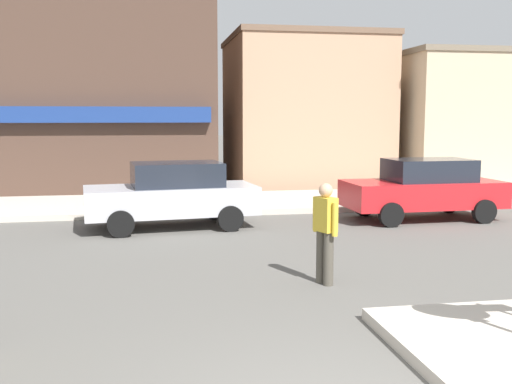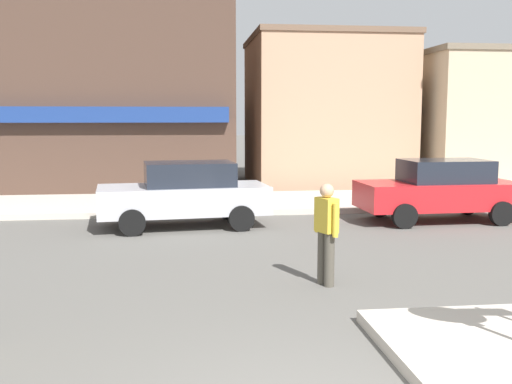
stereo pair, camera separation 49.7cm
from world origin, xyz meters
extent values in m
cube|color=beige|center=(0.00, 13.26, 0.07)|extent=(80.00, 4.00, 0.15)
cube|color=#B7B7BC|center=(-1.13, 9.84, 0.67)|extent=(4.16, 2.13, 0.66)
cube|color=#1E232D|center=(-0.98, 9.86, 1.28)|extent=(2.22, 1.61, 0.56)
cylinder|color=black|center=(-2.27, 8.86, 0.30)|extent=(0.62, 0.24, 0.60)
cylinder|color=black|center=(-2.46, 10.55, 0.30)|extent=(0.62, 0.24, 0.60)
cylinder|color=black|center=(0.19, 9.13, 0.30)|extent=(0.62, 0.24, 0.60)
cylinder|color=black|center=(0.01, 10.82, 0.30)|extent=(0.62, 0.24, 0.60)
cube|color=red|center=(5.28, 9.88, 0.67)|extent=(4.05, 1.82, 0.66)
cube|color=#1E232D|center=(5.43, 9.88, 1.28)|extent=(2.12, 1.46, 0.56)
cylinder|color=black|center=(4.07, 8.99, 0.30)|extent=(0.61, 0.20, 0.60)
cylinder|color=black|center=(4.01, 10.69, 0.30)|extent=(0.61, 0.20, 0.60)
cylinder|color=black|center=(6.54, 9.07, 0.30)|extent=(0.61, 0.20, 0.60)
cylinder|color=black|center=(6.49, 10.77, 0.30)|extent=(0.61, 0.20, 0.60)
cylinder|color=#4C473D|center=(1.05, 4.61, 0.42)|extent=(0.16, 0.16, 0.85)
cylinder|color=#4C473D|center=(1.12, 4.44, 0.42)|extent=(0.16, 0.16, 0.85)
cube|color=gold|center=(1.08, 4.53, 1.12)|extent=(0.34, 0.42, 0.54)
sphere|color=tan|center=(1.08, 4.53, 1.50)|extent=(0.22, 0.22, 0.22)
cylinder|color=gold|center=(0.99, 4.74, 1.07)|extent=(0.12, 0.12, 0.52)
cylinder|color=gold|center=(1.17, 4.31, 1.07)|extent=(0.12, 0.12, 0.52)
cube|color=#473328|center=(-4.70, 20.15, 3.97)|extent=(10.66, 9.78, 7.94)
cube|color=navy|center=(-4.70, 15.11, 2.70)|extent=(10.12, 0.40, 0.50)
cube|color=tan|center=(4.40, 18.79, 2.76)|extent=(5.70, 5.66, 5.52)
cube|color=brown|center=(4.40, 18.79, 5.62)|extent=(5.81, 5.78, 0.20)
camera|label=1|loc=(-1.60, -4.38, 2.64)|focal=42.00mm
camera|label=2|loc=(-1.11, -4.46, 2.64)|focal=42.00mm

